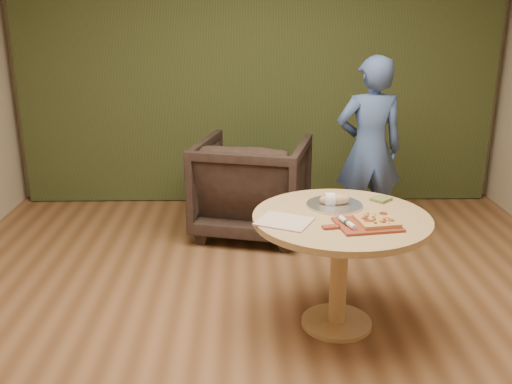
{
  "coord_description": "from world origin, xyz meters",
  "views": [
    {
      "loc": [
        -0.13,
        -2.91,
        1.95
      ],
      "look_at": [
        -0.07,
        0.25,
        0.93
      ],
      "focal_mm": 40.0,
      "sensor_mm": 36.0,
      "label": 1
    }
  ],
  "objects_px": {
    "cutlery_roll": "(347,222)",
    "person_standing": "(369,150)",
    "armchair": "(253,181)",
    "serving_tray": "(334,205)",
    "flatbread_pizza": "(377,221)",
    "pedestal_table": "(340,237)",
    "bread_roll": "(333,200)",
    "pizza_paddle": "(366,225)"
  },
  "relations": [
    {
      "from": "person_standing",
      "to": "bread_roll",
      "type": "bearing_deg",
      "value": 65.52
    },
    {
      "from": "cutlery_roll",
      "to": "armchair",
      "type": "height_order",
      "value": "armchair"
    },
    {
      "from": "flatbread_pizza",
      "to": "armchair",
      "type": "relative_size",
      "value": 0.26
    },
    {
      "from": "serving_tray",
      "to": "person_standing",
      "type": "distance_m",
      "value": 1.42
    },
    {
      "from": "bread_roll",
      "to": "armchair",
      "type": "height_order",
      "value": "armchair"
    },
    {
      "from": "armchair",
      "to": "person_standing",
      "type": "xyz_separation_m",
      "value": [
        1.0,
        -0.12,
        0.32
      ]
    },
    {
      "from": "armchair",
      "to": "person_standing",
      "type": "distance_m",
      "value": 1.06
    },
    {
      "from": "bread_roll",
      "to": "flatbread_pizza",
      "type": "bearing_deg",
      "value": -59.02
    },
    {
      "from": "pizza_paddle",
      "to": "bread_roll",
      "type": "height_order",
      "value": "bread_roll"
    },
    {
      "from": "flatbread_pizza",
      "to": "serving_tray",
      "type": "xyz_separation_m",
      "value": [
        -0.19,
        0.34,
        -0.02
      ]
    },
    {
      "from": "pedestal_table",
      "to": "armchair",
      "type": "distance_m",
      "value": 1.71
    },
    {
      "from": "bread_roll",
      "to": "person_standing",
      "type": "xyz_separation_m",
      "value": [
        0.51,
        1.33,
        0.0
      ]
    },
    {
      "from": "serving_tray",
      "to": "bread_roll",
      "type": "bearing_deg",
      "value": 180.0
    },
    {
      "from": "pedestal_table",
      "to": "serving_tray",
      "type": "bearing_deg",
      "value": 95.82
    },
    {
      "from": "pizza_paddle",
      "to": "serving_tray",
      "type": "height_order",
      "value": "serving_tray"
    },
    {
      "from": "flatbread_pizza",
      "to": "person_standing",
      "type": "bearing_deg",
      "value": 79.57
    },
    {
      "from": "cutlery_roll",
      "to": "bread_roll",
      "type": "xyz_separation_m",
      "value": [
        -0.03,
        0.37,
        0.01
      ]
    },
    {
      "from": "cutlery_roll",
      "to": "serving_tray",
      "type": "xyz_separation_m",
      "value": [
        -0.02,
        0.37,
        -0.02
      ]
    },
    {
      "from": "pedestal_table",
      "to": "armchair",
      "type": "relative_size",
      "value": 1.13
    },
    {
      "from": "pedestal_table",
      "to": "flatbread_pizza",
      "type": "height_order",
      "value": "flatbread_pizza"
    },
    {
      "from": "pizza_paddle",
      "to": "cutlery_roll",
      "type": "bearing_deg",
      "value": -178.64
    },
    {
      "from": "pedestal_table",
      "to": "pizza_paddle",
      "type": "bearing_deg",
      "value": -57.27
    },
    {
      "from": "serving_tray",
      "to": "person_standing",
      "type": "bearing_deg",
      "value": 69.33
    },
    {
      "from": "armchair",
      "to": "person_standing",
      "type": "bearing_deg",
      "value": -172.84
    },
    {
      "from": "serving_tray",
      "to": "flatbread_pizza",
      "type": "bearing_deg",
      "value": -60.13
    },
    {
      "from": "bread_roll",
      "to": "serving_tray",
      "type": "bearing_deg",
      "value": -0.0
    },
    {
      "from": "pedestal_table",
      "to": "cutlery_roll",
      "type": "xyz_separation_m",
      "value": [
        -0.0,
        -0.2,
        0.17
      ]
    },
    {
      "from": "flatbread_pizza",
      "to": "person_standing",
      "type": "distance_m",
      "value": 1.69
    },
    {
      "from": "cutlery_roll",
      "to": "person_standing",
      "type": "height_order",
      "value": "person_standing"
    },
    {
      "from": "flatbread_pizza",
      "to": "cutlery_roll",
      "type": "xyz_separation_m",
      "value": [
        -0.18,
        -0.03,
        0.0
      ]
    },
    {
      "from": "serving_tray",
      "to": "armchair",
      "type": "distance_m",
      "value": 1.55
    },
    {
      "from": "cutlery_roll",
      "to": "serving_tray",
      "type": "distance_m",
      "value": 0.37
    },
    {
      "from": "pedestal_table",
      "to": "flatbread_pizza",
      "type": "xyz_separation_m",
      "value": [
        0.18,
        -0.16,
        0.17
      ]
    },
    {
      "from": "pizza_paddle",
      "to": "serving_tray",
      "type": "bearing_deg",
      "value": 100.66
    },
    {
      "from": "serving_tray",
      "to": "bread_roll",
      "type": "relative_size",
      "value": 1.84
    },
    {
      "from": "cutlery_roll",
      "to": "armchair",
      "type": "distance_m",
      "value": 1.91
    },
    {
      "from": "pizza_paddle",
      "to": "serving_tray",
      "type": "xyz_separation_m",
      "value": [
        -0.13,
        0.35,
        -0.0
      ]
    },
    {
      "from": "flatbread_pizza",
      "to": "armchair",
      "type": "bearing_deg",
      "value": 111.26
    },
    {
      "from": "pizza_paddle",
      "to": "person_standing",
      "type": "height_order",
      "value": "person_standing"
    },
    {
      "from": "pedestal_table",
      "to": "cutlery_roll",
      "type": "height_order",
      "value": "cutlery_roll"
    },
    {
      "from": "pedestal_table",
      "to": "pizza_paddle",
      "type": "height_order",
      "value": "pizza_paddle"
    },
    {
      "from": "armchair",
      "to": "person_standing",
      "type": "relative_size",
      "value": 0.6
    }
  ]
}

